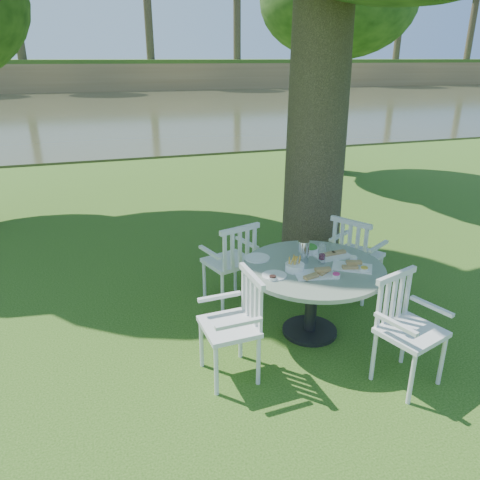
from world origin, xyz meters
TOP-DOWN VIEW (x-y plane):
  - ground at (0.00, 0.00)m, footprint 140.00×140.00m
  - table at (0.54, -0.44)m, footprint 1.39×1.39m
  - chair_ne at (1.34, 0.11)m, footprint 0.65×0.66m
  - chair_nw at (-0.02, 0.35)m, footprint 0.61×0.59m
  - chair_sw at (-0.35, -0.84)m, footprint 0.48×0.51m
  - chair_se at (0.96, -1.32)m, footprint 0.60×0.58m
  - tableware at (0.52, -0.39)m, footprint 1.14×0.82m
  - river at (0.00, 23.00)m, footprint 100.00×28.00m

SIDE VIEW (x-z plane):
  - ground at x=0.00m, z-range 0.00..0.00m
  - river at x=0.00m, z-range -0.06..0.06m
  - chair_sw at x=-0.35m, z-range 0.08..1.04m
  - chair_se at x=0.96m, z-range 0.08..1.05m
  - chair_nw at x=-0.02m, z-range 0.09..1.07m
  - chair_ne at x=1.34m, z-range 0.09..1.07m
  - table at x=0.54m, z-range 0.23..0.98m
  - tableware at x=0.52m, z-range 0.68..0.90m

